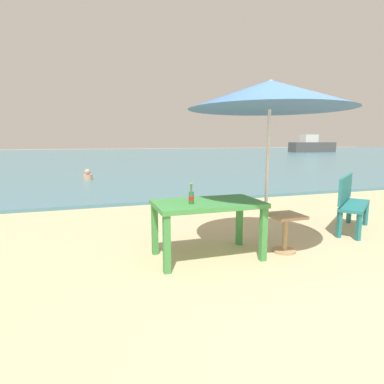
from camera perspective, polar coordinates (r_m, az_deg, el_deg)
The scene contains 9 objects.
ground_plane at distance 3.71m, azimuth 21.08°, elevation -16.09°, with size 120.00×120.00×0.00m, color #C6B287.
sea_water at distance 32.67m, azimuth -14.52°, elevation 6.26°, with size 120.00×50.00×0.08m, color teal.
picnic_table_green at distance 4.19m, azimuth 2.82°, elevation -3.18°, with size 1.40×0.80×0.76m.
beer_bottle_amber at distance 4.00m, azimuth -0.13°, elevation -0.80°, with size 0.07×0.07×0.26m.
patio_umbrella at distance 4.34m, azimuth 13.79°, elevation 16.48°, with size 2.10×2.10×2.30m.
side_table_wood at distance 4.64m, azimuth 16.31°, elevation -6.10°, with size 0.44×0.44×0.54m.
bench_teal_center at distance 6.11m, azimuth 26.46°, elevation -1.26°, with size 1.17×1.03×0.95m.
swimmer_person at distance 12.70m, azimuth -18.14°, elevation 2.82°, with size 0.34×0.34×0.41m.
boat_tanker at distance 43.92m, azimuth 20.61°, elevation 7.73°, with size 6.08×1.66×2.21m.
Camera 1 is at (-2.20, -2.56, 1.55)m, focal length 29.85 mm.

